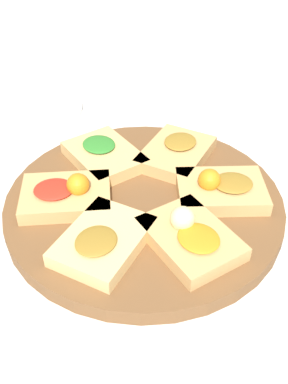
# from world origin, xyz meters

# --- Properties ---
(ground_plane) EXTENTS (3.00, 3.00, 0.00)m
(ground_plane) POSITION_xyz_m (0.00, 0.00, 0.00)
(ground_plane) COLOR silver
(serving_board) EXTENTS (0.40, 0.40, 0.02)m
(serving_board) POSITION_xyz_m (0.00, 0.00, 0.01)
(serving_board) COLOR brown
(serving_board) RESTS_ON ground_plane
(focaccia_slice_0) EXTENTS (0.11, 0.14, 0.03)m
(focaccia_slice_0) POSITION_xyz_m (0.01, -0.11, 0.03)
(focaccia_slice_0) COLOR tan
(focaccia_slice_0) RESTS_ON serving_board
(focaccia_slice_1) EXTENTS (0.15, 0.13, 0.03)m
(focaccia_slice_1) POSITION_xyz_m (0.11, -0.04, 0.03)
(focaccia_slice_1) COLOR tan
(focaccia_slice_1) RESTS_ON serving_board
(focaccia_slice_2) EXTENTS (0.16, 0.15, 0.05)m
(focaccia_slice_2) POSITION_xyz_m (0.09, 0.07, 0.04)
(focaccia_slice_2) COLOR tan
(focaccia_slice_2) RESTS_ON serving_board
(focaccia_slice_3) EXTENTS (0.11, 0.14, 0.03)m
(focaccia_slice_3) POSITION_xyz_m (-0.01, 0.11, 0.03)
(focaccia_slice_3) COLOR #DBB775
(focaccia_slice_3) RESTS_ON serving_board
(focaccia_slice_4) EXTENTS (0.15, 0.13, 0.05)m
(focaccia_slice_4) POSITION_xyz_m (-0.10, 0.04, 0.04)
(focaccia_slice_4) COLOR tan
(focaccia_slice_4) RESTS_ON serving_board
(focaccia_slice_5) EXTENTS (0.16, 0.15, 0.05)m
(focaccia_slice_5) POSITION_xyz_m (-0.09, -0.07, 0.04)
(focaccia_slice_5) COLOR tan
(focaccia_slice_5) RESTS_ON serving_board
(plate_right) EXTENTS (0.23, 0.23, 0.02)m
(plate_right) POSITION_xyz_m (0.37, -0.11, 0.01)
(plate_right) COLOR white
(plate_right) RESTS_ON ground_plane
(napkin_stack) EXTENTS (0.11, 0.10, 0.01)m
(napkin_stack) POSITION_xyz_m (0.17, -0.32, 0.00)
(napkin_stack) COLOR white
(napkin_stack) RESTS_ON ground_plane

